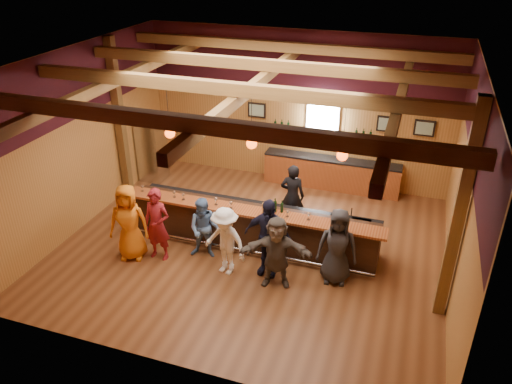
% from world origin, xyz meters
% --- Properties ---
extents(room, '(9.04, 9.00, 4.52)m').
position_xyz_m(room, '(0.00, 0.06, 3.21)').
color(room, brown).
rests_on(room, ground).
extents(bar_counter, '(6.30, 1.07, 1.11)m').
position_xyz_m(bar_counter, '(0.02, 0.15, 0.52)').
color(bar_counter, black).
rests_on(bar_counter, ground).
extents(back_bar_cabinet, '(4.00, 0.52, 0.95)m').
position_xyz_m(back_bar_cabinet, '(1.20, 3.72, 0.48)').
color(back_bar_cabinet, brown).
rests_on(back_bar_cabinet, ground).
extents(window, '(0.95, 0.09, 0.95)m').
position_xyz_m(window, '(0.80, 3.95, 2.05)').
color(window, silver).
rests_on(window, room).
extents(framed_pictures, '(5.35, 0.05, 0.45)m').
position_xyz_m(framed_pictures, '(1.67, 3.94, 2.10)').
color(framed_pictures, black).
rests_on(framed_pictures, room).
extents(wine_shelves, '(3.00, 0.18, 0.30)m').
position_xyz_m(wine_shelves, '(0.80, 3.88, 1.62)').
color(wine_shelves, brown).
rests_on(wine_shelves, room).
extents(pendant_lights, '(4.24, 0.24, 1.37)m').
position_xyz_m(pendant_lights, '(0.00, 0.00, 2.71)').
color(pendant_lights, black).
rests_on(pendant_lights, room).
extents(stainless_fridge, '(0.70, 0.70, 1.80)m').
position_xyz_m(stainless_fridge, '(-4.10, 2.60, 0.90)').
color(stainless_fridge, silver).
rests_on(stainless_fridge, ground).
extents(customer_orange, '(1.04, 0.82, 1.86)m').
position_xyz_m(customer_orange, '(-2.54, -1.29, 0.93)').
color(customer_orange, orange).
rests_on(customer_orange, ground).
extents(customer_redvest, '(0.66, 0.44, 1.78)m').
position_xyz_m(customer_redvest, '(-1.91, -1.11, 0.89)').
color(customer_redvest, maroon).
rests_on(customer_redvest, ground).
extents(customer_denim, '(0.81, 0.68, 1.51)m').
position_xyz_m(customer_denim, '(-0.91, -0.72, 0.76)').
color(customer_denim, '#567BAD').
rests_on(customer_denim, ground).
extents(customer_white, '(1.18, 0.87, 1.63)m').
position_xyz_m(customer_white, '(-0.22, -1.15, 0.82)').
color(customer_white, white).
rests_on(customer_white, ground).
extents(customer_navy, '(1.11, 0.51, 1.86)m').
position_xyz_m(customer_navy, '(0.66, -0.87, 0.93)').
color(customer_navy, black).
rests_on(customer_navy, ground).
extents(customer_brown, '(1.61, 0.81, 1.66)m').
position_xyz_m(customer_brown, '(0.96, -1.21, 0.83)').
color(customer_brown, '#554C44').
rests_on(customer_brown, ground).
extents(customer_dark, '(0.93, 0.67, 1.76)m').
position_xyz_m(customer_dark, '(2.16, -0.67, 0.88)').
color(customer_dark, '#262628').
rests_on(customer_dark, ground).
extents(bartender, '(0.65, 0.45, 1.71)m').
position_xyz_m(bartender, '(0.64, 1.29, 0.86)').
color(bartender, black).
rests_on(bartender, ground).
extents(ice_bucket, '(0.23, 0.23, 0.26)m').
position_xyz_m(ice_bucket, '(0.44, -0.19, 1.24)').
color(ice_bucket, brown).
rests_on(ice_bucket, bar_counter).
extents(bottle_a, '(0.08, 0.08, 0.35)m').
position_xyz_m(bottle_a, '(0.58, -0.04, 1.25)').
color(bottle_a, black).
rests_on(bottle_a, bar_counter).
extents(bottle_b, '(0.07, 0.07, 0.31)m').
position_xyz_m(bottle_b, '(0.73, -0.02, 1.23)').
color(bottle_b, black).
rests_on(bottle_b, bar_counter).
extents(glass_a, '(0.08, 0.08, 0.18)m').
position_xyz_m(glass_a, '(-2.83, -0.13, 1.24)').
color(glass_a, silver).
rests_on(glass_a, bar_counter).
extents(glass_b, '(0.08, 0.08, 0.17)m').
position_xyz_m(glass_b, '(-1.94, -0.15, 1.23)').
color(glass_b, silver).
rests_on(glass_b, bar_counter).
extents(glass_c, '(0.08, 0.08, 0.18)m').
position_xyz_m(glass_c, '(-1.67, -0.20, 1.24)').
color(glass_c, silver).
rests_on(glass_c, bar_counter).
extents(glass_d, '(0.09, 0.09, 0.20)m').
position_xyz_m(glass_d, '(-0.83, -0.18, 1.25)').
color(glass_d, silver).
rests_on(glass_d, bar_counter).
extents(glass_e, '(0.08, 0.08, 0.19)m').
position_xyz_m(glass_e, '(-0.44, -0.23, 1.25)').
color(glass_e, silver).
rests_on(glass_e, bar_counter).
extents(glass_f, '(0.07, 0.07, 0.17)m').
position_xyz_m(glass_f, '(0.91, -0.17, 1.23)').
color(glass_f, silver).
rests_on(glass_f, bar_counter).
extents(glass_g, '(0.09, 0.09, 0.20)m').
position_xyz_m(glass_g, '(1.40, -0.16, 1.25)').
color(glass_g, silver).
rests_on(glass_g, bar_counter).
extents(glass_h, '(0.09, 0.09, 0.20)m').
position_xyz_m(glass_h, '(2.24, -0.19, 1.25)').
color(glass_h, silver).
rests_on(glass_h, bar_counter).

